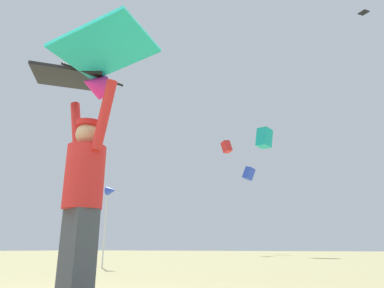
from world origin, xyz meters
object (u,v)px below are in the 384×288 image
(held_stunt_kite, at_px, (88,70))
(marker_flag, at_px, (110,197))
(distant_kite_blue_high_left, at_px, (249,173))
(distant_kite_red_high_right, at_px, (227,147))
(kite_flyer_person, at_px, (83,195))
(distant_kite_black_low_left, at_px, (364,12))
(distant_kite_teal_mid_left, at_px, (264,138))

(held_stunt_kite, xyz_separation_m, marker_flag, (-4.12, 5.15, -0.29))
(distant_kite_blue_high_left, bearing_deg, marker_flag, -81.21)
(distant_kite_red_high_right, bearing_deg, distant_kite_blue_high_left, 86.78)
(kite_flyer_person, distance_m, distant_kite_red_high_right, 25.43)
(kite_flyer_person, distance_m, distant_kite_black_low_left, 36.19)
(held_stunt_kite, height_order, distant_kite_red_high_right, distant_kite_red_high_right)
(held_stunt_kite, distance_m, distant_kite_black_low_left, 35.58)
(marker_flag, bearing_deg, held_stunt_kite, -51.32)
(held_stunt_kite, height_order, distant_kite_teal_mid_left, distant_kite_teal_mid_left)
(distant_kite_teal_mid_left, distance_m, marker_flag, 16.27)
(kite_flyer_person, height_order, distant_kite_teal_mid_left, distant_kite_teal_mid_left)
(distant_kite_blue_high_left, relative_size, distant_kite_teal_mid_left, 0.95)
(distant_kite_black_low_left, height_order, distant_kite_red_high_right, distant_kite_black_low_left)
(kite_flyer_person, bearing_deg, distant_kite_black_low_left, 82.82)
(held_stunt_kite, distance_m, marker_flag, 6.61)
(kite_flyer_person, height_order, held_stunt_kite, held_stunt_kite)
(held_stunt_kite, xyz_separation_m, distant_kite_red_high_right, (-7.86, 23.05, 6.30))
(held_stunt_kite, bearing_deg, marker_flag, 128.68)
(distant_kite_black_low_left, bearing_deg, distant_kite_blue_high_left, -170.70)
(distant_kite_red_high_right, bearing_deg, distant_kite_teal_mid_left, -35.08)
(kite_flyer_person, relative_size, distant_kite_black_low_left, 2.01)
(distant_kite_black_low_left, distance_m, distant_kite_teal_mid_left, 18.31)
(held_stunt_kite, bearing_deg, distant_kite_black_low_left, 82.80)
(kite_flyer_person, bearing_deg, distant_kite_red_high_right, 108.93)
(kite_flyer_person, xyz_separation_m, distant_kite_black_low_left, (3.71, 29.43, 20.73))
(distant_kite_blue_high_left, relative_size, distant_kite_black_low_left, 1.43)
(held_stunt_kite, relative_size, distant_kite_blue_high_left, 1.20)
(distant_kite_blue_high_left, height_order, marker_flag, distant_kite_blue_high_left)
(kite_flyer_person, xyz_separation_m, distant_kite_teal_mid_left, (-3.95, 20.22, 6.88))
(distant_kite_teal_mid_left, bearing_deg, distant_kite_black_low_left, 50.25)
(distant_kite_black_low_left, xyz_separation_m, distant_kite_teal_mid_left, (-7.66, -9.21, -13.85))
(distant_kite_blue_high_left, bearing_deg, held_stunt_kite, -74.62)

